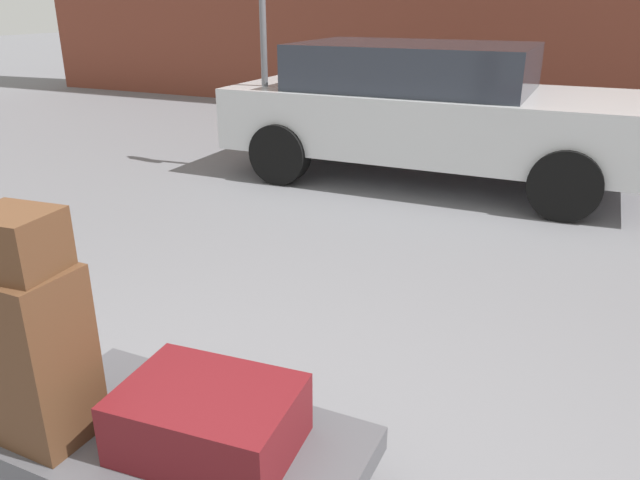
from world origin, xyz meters
TOP-DOWN VIEW (x-y plane):
  - luggage_cart at (0.00, 0.00)m, footprint 1.33×0.74m
  - suitcase_brown_front_right at (-0.46, -0.18)m, footprint 0.33×0.28m
  - suitcase_maroon_rear_left at (0.13, -0.00)m, footprint 0.65×0.49m
  - duffel_bag_brown_topmost_pile at (-0.46, -0.18)m, footprint 0.30×0.26m
  - parked_car at (-0.49, 5.02)m, footprint 4.32×1.96m
  - no_parking_sign at (-2.21, 4.52)m, footprint 0.49×0.16m

SIDE VIEW (x-z plane):
  - luggage_cart at x=0.00m, z-range 0.10..0.44m
  - suitcase_maroon_rear_left at x=0.13m, z-range 0.34..0.58m
  - suitcase_brown_front_right at x=-0.46m, z-range 0.34..1.00m
  - parked_car at x=-0.49m, z-range 0.05..1.47m
  - duffel_bag_brown_topmost_pile at x=-0.46m, z-range 1.00..1.20m
  - no_parking_sign at x=-2.21m, z-range 0.29..2.88m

